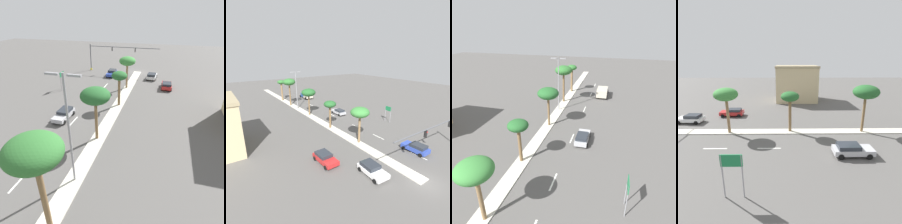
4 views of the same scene
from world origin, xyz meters
TOP-DOWN VIEW (x-y plane):
  - ground_plane at (0.00, 29.02)m, footprint 160.00×160.00m
  - median_curb at (0.00, 37.32)m, footprint 1.80×74.63m
  - lane_stripe_inboard at (4.99, 18.73)m, footprint 0.20×2.80m
  - lane_stripe_center at (4.99, 28.43)m, footprint 0.20×2.80m
  - lane_stripe_left at (4.99, 40.43)m, footprint 0.20×2.80m
  - lane_stripe_mid at (4.99, 49.99)m, footprint 0.20×2.80m
  - lane_stripe_far at (4.99, 58.55)m, footprint 0.20×2.80m
  - directional_road_sign at (12.72, 16.88)m, footprint 0.10×1.63m
  - palm_tree_outboard at (0.36, 12.61)m, footprint 3.24×3.24m
  - palm_tree_far at (-0.12, 21.27)m, footprint 2.56×2.56m
  - palm_tree_trailing at (0.17, 31.67)m, footprint 3.52×3.52m
  - palm_tree_rear at (-0.33, 43.55)m, footprint 3.65×3.65m
  - palm_tree_left at (-0.25, 51.28)m, footprint 2.44×2.44m
  - street_lamp_trailing at (-0.08, 38.76)m, footprint 2.90×0.24m
  - sedan_silver_front at (6.71, 27.93)m, footprint 1.94×4.31m
  - box_truck at (7.79, 49.56)m, footprint 2.65×5.83m

SIDE VIEW (x-z plane):
  - ground_plane at x=0.00m, z-range 0.00..0.00m
  - lane_stripe_inboard at x=4.99m, z-range 0.00..0.01m
  - lane_stripe_center at x=4.99m, z-range 0.00..0.01m
  - lane_stripe_left at x=4.99m, z-range 0.00..0.01m
  - lane_stripe_mid at x=4.99m, z-range 0.00..0.01m
  - lane_stripe_far at x=4.99m, z-range 0.00..0.01m
  - median_curb at x=0.00m, z-range 0.00..0.12m
  - sedan_silver_front at x=6.71m, z-range 0.06..1.41m
  - box_truck at x=7.79m, z-range 0.16..2.21m
  - directional_road_sign at x=12.72m, z-range 0.85..4.51m
  - palm_tree_far at x=-0.12m, z-range 2.09..7.89m
  - palm_tree_outboard at x=0.36m, z-range 2.31..8.71m
  - palm_tree_left at x=-0.25m, z-range 2.29..9.07m
  - palm_tree_trailing at x=0.17m, z-range 2.43..9.17m
  - street_lamp_trailing at x=-0.08m, z-range 0.97..11.41m
  - palm_tree_rear at x=-0.33m, z-range 2.98..11.02m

